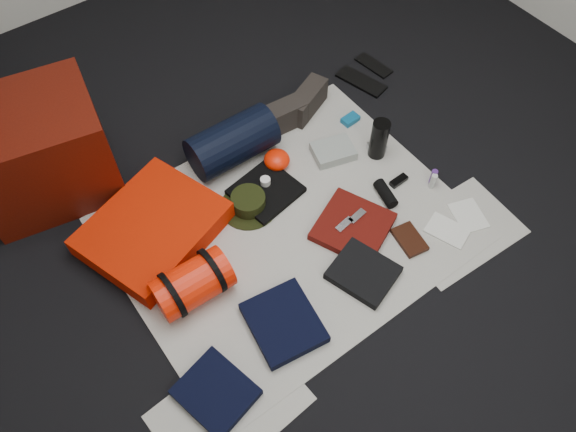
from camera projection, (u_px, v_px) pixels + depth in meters
floor at (289, 229)px, 2.73m from camera, size 4.50×4.50×0.02m
newspaper_mat at (289, 228)px, 2.72m from camera, size 1.60×1.30×0.01m
newspaper_sheet_front_left at (230, 408)px, 2.25m from camera, size 0.61×0.44×0.00m
newspaper_sheet_front_right at (458, 231)px, 2.71m from camera, size 0.60×0.43×0.00m
red_cabinet at (40, 151)px, 2.66m from camera, size 0.70×0.62×0.51m
sleeping_pad at (153, 228)px, 2.65m from camera, size 0.74×0.67×0.11m
stuff_sack at (193, 284)px, 2.44m from camera, size 0.34×0.21×0.20m
sack_strap_left at (172, 295)px, 2.40m from camera, size 0.02×0.22×0.22m
sack_strap_right at (212, 271)px, 2.47m from camera, size 0.03×0.22×0.22m
navy_duffel at (232, 142)px, 2.87m from camera, size 0.45×0.24×0.24m
boonie_brim at (249, 206)px, 2.79m from camera, size 0.35×0.35×0.01m
boonie_crown at (248, 201)px, 2.75m from camera, size 0.17×0.17×0.07m
hiking_boot_left at (280, 117)px, 3.03m from camera, size 0.30×0.14×0.15m
hiking_boot_right at (307, 101)px, 3.10m from camera, size 0.31×0.21×0.14m
flip_flop_left at (361, 81)px, 3.29m from camera, size 0.18×0.32×0.02m
flip_flop_right at (374, 65)px, 3.36m from camera, size 0.12×0.24×0.01m
trousers_navy_a at (216, 392)px, 2.25m from camera, size 0.31×0.34×0.04m
trousers_navy_b at (284, 323)px, 2.42m from camera, size 0.33×0.36×0.05m
trousers_charcoal at (363, 273)px, 2.56m from camera, size 0.32×0.34×0.04m
black_tshirt at (266, 191)px, 2.82m from camera, size 0.34×0.33×0.03m
red_shirt at (353, 226)px, 2.70m from camera, size 0.43×0.43×0.04m
orange_stuff_sack at (277, 160)px, 2.90m from camera, size 0.15×0.15×0.09m
first_aid_pouch at (333, 151)px, 2.96m from camera, size 0.25×0.21×0.05m
water_bottle at (379, 139)px, 2.89m from camera, size 0.12×0.12×0.23m
speaker at (386, 194)px, 2.80m from camera, size 0.09×0.16×0.06m
compact_camera at (377, 147)px, 2.98m from camera, size 0.11×0.10×0.04m
cyan_case at (350, 119)px, 3.10m from camera, size 0.10×0.07×0.03m
toiletry_purple at (433, 177)px, 2.83m from camera, size 0.04×0.04×0.09m
toiletry_clear at (433, 181)px, 2.82m from camera, size 0.04×0.04×0.09m
paperback_book at (409, 240)px, 2.67m from camera, size 0.14×0.19×0.02m
map_booklet at (447, 231)px, 2.70m from camera, size 0.19×0.23×0.01m
map_printout at (468, 216)px, 2.76m from camera, size 0.19×0.22×0.01m
sunglasses at (399, 181)px, 2.86m from camera, size 0.10×0.04×0.02m
key_cluster at (242, 389)px, 2.28m from camera, size 0.11×0.11×0.01m
tape_roll at (265, 181)px, 2.82m from camera, size 0.05×0.05×0.04m
energy_bar_a at (344, 225)px, 2.67m from camera, size 0.10×0.05×0.01m
energy_bar_b at (357, 216)px, 2.70m from camera, size 0.10×0.05×0.01m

